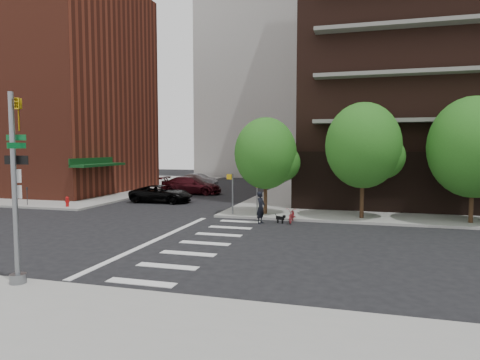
{
  "coord_description": "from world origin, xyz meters",
  "views": [
    {
      "loc": [
        9.86,
        -18.33,
        4.46
      ],
      "look_at": [
        3.0,
        6.0,
        2.5
      ],
      "focal_mm": 32.0,
      "sensor_mm": 36.0,
      "label": 1
    }
  ],
  "objects": [
    {
      "name": "parked_car_silver",
      "position": [
        -7.92,
        27.35,
        0.71
      ],
      "size": [
        1.64,
        4.33,
        1.41
      ],
      "primitive_type": "imported",
      "rotation": [
        0.0,
        0.0,
        1.54
      ],
      "color": "#94959C",
      "rests_on": "ground"
    },
    {
      "name": "tree_a",
      "position": [
        4.0,
        8.5,
        4.04
      ],
      "size": [
        4.0,
        4.0,
        5.9
      ],
      "color": "#301E11",
      "rests_on": "sidewalk_ne"
    },
    {
      "name": "tree_c",
      "position": [
        16.0,
        8.5,
        4.45
      ],
      "size": [
        5.0,
        5.0,
        6.8
      ],
      "color": "#301E11",
      "rests_on": "sidewalk_ne"
    },
    {
      "name": "scooter",
      "position": [
        6.05,
        6.5,
        0.45
      ],
      "size": [
        0.61,
        1.71,
        0.9
      ],
      "primitive_type": "imported",
      "rotation": [
        0.0,
        0.0,
        0.01
      ],
      "color": "maroon",
      "rests_on": "ground"
    },
    {
      "name": "traffic_signal",
      "position": [
        -0.47,
        -7.49,
        2.7
      ],
      "size": [
        0.9,
        0.75,
        6.0
      ],
      "color": "slate",
      "rests_on": "sidewalk_s"
    },
    {
      "name": "sidewalk_nw",
      "position": [
        -24.5,
        23.5,
        0.07
      ],
      "size": [
        31.0,
        33.0,
        0.15
      ],
      "primitive_type": "cube",
      "color": "gray",
      "rests_on": "ground"
    },
    {
      "name": "parked_car_black",
      "position": [
        -5.5,
        12.82,
        0.7
      ],
      "size": [
        2.44,
        5.06,
        1.39
      ],
      "primitive_type": "imported",
      "rotation": [
        0.0,
        0.0,
        1.6
      ],
      "color": "black",
      "rests_on": "ground"
    },
    {
      "name": "parked_car_maroon",
      "position": [
        -5.5,
        19.14,
        0.83
      ],
      "size": [
        2.58,
        5.85,
        1.67
      ],
      "primitive_type": "imported",
      "rotation": [
        0.0,
        0.0,
        1.61
      ],
      "color": "#3F0E14",
      "rests_on": "ground"
    },
    {
      "name": "fire_hydrant",
      "position": [
        -10.5,
        7.8,
        0.55
      ],
      "size": [
        0.24,
        0.24,
        0.73
      ],
      "color": "#A50C0C",
      "rests_on": "sidewalk_nw"
    },
    {
      "name": "tree_b",
      "position": [
        10.0,
        8.5,
        4.54
      ],
      "size": [
        4.5,
        4.5,
        6.65
      ],
      "color": "#301E11",
      "rests_on": "sidewalk_ne"
    },
    {
      "name": "ground",
      "position": [
        0.0,
        0.0,
        0.0
      ],
      "size": [
        120.0,
        120.0,
        0.0
      ],
      "primitive_type": "plane",
      "color": "black",
      "rests_on": "ground"
    },
    {
      "name": "dog",
      "position": [
        5.44,
        6.1,
        0.31
      ],
      "size": [
        0.6,
        0.32,
        0.5
      ],
      "rotation": [
        0.0,
        0.0,
        -0.33
      ],
      "color": "black",
      "rests_on": "ground"
    },
    {
      "name": "parking_meter",
      "position": [
        -14.0,
        7.8,
        0.96
      ],
      "size": [
        0.1,
        0.08,
        1.32
      ],
      "color": "black",
      "rests_on": "sidewalk_nw"
    },
    {
      "name": "crosswalk",
      "position": [
        2.21,
        -0.0,
        0.01
      ],
      "size": [
        3.85,
        13.0,
        0.01
      ],
      "color": "silver",
      "rests_on": "ground"
    },
    {
      "name": "pedestrian_signal",
      "position": [
        2.32,
        7.92,
        1.85
      ],
      "size": [
        2.18,
        0.67,
        2.6
      ],
      "color": "slate",
      "rests_on": "sidewalk_ne"
    },
    {
      "name": "dog_walker",
      "position": [
        4.33,
        5.74,
        0.94
      ],
      "size": [
        0.76,
        0.58,
        1.88
      ],
      "primitive_type": "imported",
      "rotation": [
        0.0,
        0.0,
        1.36
      ],
      "color": "black",
      "rests_on": "ground"
    },
    {
      "name": "midrise_nw",
      "position": [
        -22.0,
        18.0,
        10.15
      ],
      "size": [
        21.4,
        15.5,
        20.0
      ],
      "color": "maroon",
      "rests_on": "sidewalk_nw"
    }
  ]
}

